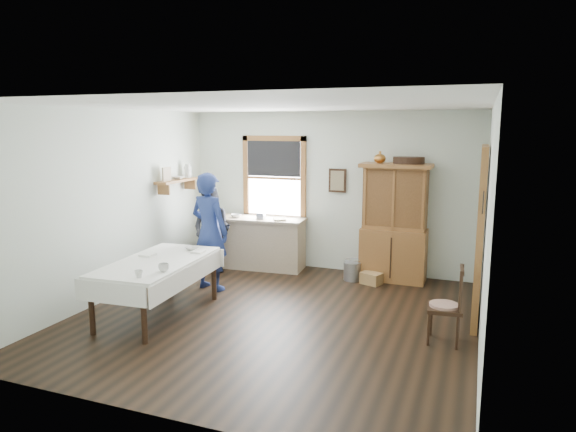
{
  "coord_description": "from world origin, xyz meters",
  "views": [
    {
      "loc": [
        2.41,
        -5.87,
        2.45
      ],
      "look_at": [
        0.08,
        0.3,
        1.29
      ],
      "focal_mm": 32.0,
      "sensor_mm": 36.0,
      "label": 1
    }
  ],
  "objects_px": {
    "work_counter": "(260,243)",
    "woman_blue": "(210,236)",
    "china_hutch": "(394,223)",
    "spindle_chair": "(445,304)",
    "wicker_basket": "(371,278)",
    "dining_table": "(158,288)",
    "pail": "(352,271)",
    "figure_dark": "(212,233)"
  },
  "relations": [
    {
      "from": "spindle_chair",
      "to": "wicker_basket",
      "type": "relative_size",
      "value": 2.92
    },
    {
      "from": "pail",
      "to": "figure_dark",
      "type": "height_order",
      "value": "figure_dark"
    },
    {
      "from": "spindle_chair",
      "to": "wicker_basket",
      "type": "distance_m",
      "value": 2.29
    },
    {
      "from": "china_hutch",
      "to": "dining_table",
      "type": "distance_m",
      "value": 3.78
    },
    {
      "from": "dining_table",
      "to": "spindle_chair",
      "type": "relative_size",
      "value": 2.05
    },
    {
      "from": "pail",
      "to": "work_counter",
      "type": "bearing_deg",
      "value": 174.68
    },
    {
      "from": "china_hutch",
      "to": "figure_dark",
      "type": "distance_m",
      "value": 3.02
    },
    {
      "from": "pail",
      "to": "woman_blue",
      "type": "height_order",
      "value": "woman_blue"
    },
    {
      "from": "dining_table",
      "to": "spindle_chair",
      "type": "bearing_deg",
      "value": 6.95
    },
    {
      "from": "work_counter",
      "to": "pail",
      "type": "distance_m",
      "value": 1.72
    },
    {
      "from": "spindle_chair",
      "to": "pail",
      "type": "xyz_separation_m",
      "value": [
        -1.56,
        2.0,
        -0.31
      ]
    },
    {
      "from": "dining_table",
      "to": "woman_blue",
      "type": "relative_size",
      "value": 1.13
    },
    {
      "from": "pail",
      "to": "wicker_basket",
      "type": "bearing_deg",
      "value": -16.92
    },
    {
      "from": "dining_table",
      "to": "woman_blue",
      "type": "height_order",
      "value": "woman_blue"
    },
    {
      "from": "wicker_basket",
      "to": "figure_dark",
      "type": "distance_m",
      "value": 2.75
    },
    {
      "from": "china_hutch",
      "to": "spindle_chair",
      "type": "distance_m",
      "value": 2.48
    },
    {
      "from": "china_hutch",
      "to": "pail",
      "type": "relative_size",
      "value": 6.35
    },
    {
      "from": "china_hutch",
      "to": "wicker_basket",
      "type": "xyz_separation_m",
      "value": [
        -0.27,
        -0.34,
        -0.85
      ]
    },
    {
      "from": "wicker_basket",
      "to": "figure_dark",
      "type": "height_order",
      "value": "figure_dark"
    },
    {
      "from": "dining_table",
      "to": "woman_blue",
      "type": "bearing_deg",
      "value": 86.1
    },
    {
      "from": "spindle_chair",
      "to": "china_hutch",
      "type": "bearing_deg",
      "value": 108.09
    },
    {
      "from": "wicker_basket",
      "to": "dining_table",
      "type": "bearing_deg",
      "value": -134.96
    },
    {
      "from": "china_hutch",
      "to": "woman_blue",
      "type": "bearing_deg",
      "value": -149.87
    },
    {
      "from": "china_hutch",
      "to": "woman_blue",
      "type": "xyz_separation_m",
      "value": [
        -2.52,
        -1.44,
        -0.11
      ]
    },
    {
      "from": "dining_table",
      "to": "figure_dark",
      "type": "height_order",
      "value": "figure_dark"
    },
    {
      "from": "china_hutch",
      "to": "dining_table",
      "type": "relative_size",
      "value": 1.01
    },
    {
      "from": "work_counter",
      "to": "figure_dark",
      "type": "xyz_separation_m",
      "value": [
        -0.66,
        -0.52,
        0.23
      ]
    },
    {
      "from": "woman_blue",
      "to": "figure_dark",
      "type": "height_order",
      "value": "woman_blue"
    },
    {
      "from": "china_hutch",
      "to": "spindle_chair",
      "type": "relative_size",
      "value": 2.07
    },
    {
      "from": "china_hutch",
      "to": "work_counter",
      "type": "bearing_deg",
      "value": -177.55
    },
    {
      "from": "figure_dark",
      "to": "work_counter",
      "type": "bearing_deg",
      "value": 40.6
    },
    {
      "from": "wicker_basket",
      "to": "china_hutch",
      "type": "bearing_deg",
      "value": 51.23
    },
    {
      "from": "spindle_chair",
      "to": "pail",
      "type": "bearing_deg",
      "value": 122.99
    },
    {
      "from": "spindle_chair",
      "to": "wicker_basket",
      "type": "xyz_separation_m",
      "value": [
        -1.22,
        1.9,
        -0.36
      ]
    },
    {
      "from": "work_counter",
      "to": "wicker_basket",
      "type": "bearing_deg",
      "value": -11.34
    },
    {
      "from": "work_counter",
      "to": "woman_blue",
      "type": "height_order",
      "value": "woman_blue"
    },
    {
      "from": "dining_table",
      "to": "pail",
      "type": "xyz_separation_m",
      "value": [
        2.0,
        2.44,
        -0.22
      ]
    },
    {
      "from": "china_hutch",
      "to": "figure_dark",
      "type": "bearing_deg",
      "value": -168.01
    },
    {
      "from": "work_counter",
      "to": "woman_blue",
      "type": "relative_size",
      "value": 0.94
    },
    {
      "from": "pail",
      "to": "woman_blue",
      "type": "distance_m",
      "value": 2.36
    },
    {
      "from": "work_counter",
      "to": "pail",
      "type": "xyz_separation_m",
      "value": [
        1.68,
        -0.16,
        -0.3
      ]
    },
    {
      "from": "spindle_chair",
      "to": "woman_blue",
      "type": "relative_size",
      "value": 0.55
    }
  ]
}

